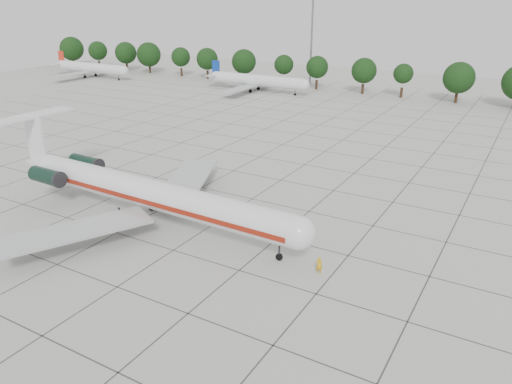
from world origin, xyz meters
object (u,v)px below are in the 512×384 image
bg_airliner_a (91,68)px  floodlight_mast (312,33)px  ground_crew (319,265)px  bg_airliner_b (257,81)px  main_airliner (139,190)px

bg_airliner_a → floodlight_mast: 69.49m
ground_crew → floodlight_mast: floodlight_mast is taller
bg_airliner_a → floodlight_mast: size_ratio=1.11×
bg_airliner_a → floodlight_mast: floodlight_mast is taller
bg_airliner_a → floodlight_mast: bearing=19.7°
ground_crew → bg_airliner_b: bg_airliner_b is taller
bg_airliner_b → ground_crew: bearing=-56.4°
ground_crew → main_airliner: bearing=-16.1°
floodlight_mast → main_airliner: bearing=-77.2°
main_airliner → bg_airliner_a: (-86.30, 72.59, -0.67)m
ground_crew → bg_airliner_a: size_ratio=0.06×
bg_airliner_a → bg_airliner_b: size_ratio=1.00×
main_airliner → ground_crew: (23.01, -0.89, -2.72)m
ground_crew → bg_airliner_a: (-109.31, 73.49, 2.05)m
ground_crew → floodlight_mast: bearing=-79.0°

